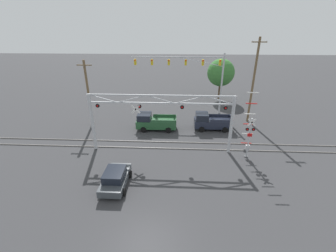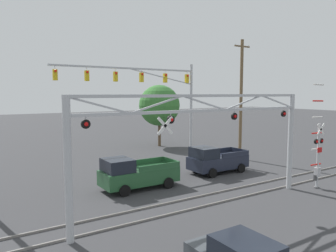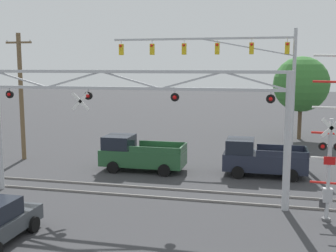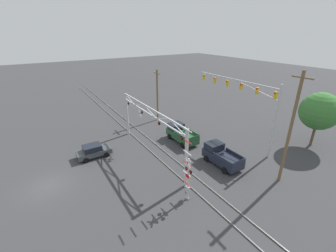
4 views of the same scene
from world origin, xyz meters
name	(u,v)px [view 2 (image 2 of 4)]	position (x,y,z in m)	size (l,w,h in m)	color
rail_track_near	(200,207)	(0.00, 11.42, 0.05)	(80.00, 0.08, 0.10)	gray
rail_track_far	(184,200)	(0.00, 12.86, 0.05)	(80.00, 0.08, 0.10)	gray
crossing_gantry	(204,135)	(-0.01, 11.14, 3.90)	(14.16, 0.32, 5.96)	#B7BABF
crossing_signal_mast	(318,154)	(8.43, 10.22, 2.22)	(1.23, 0.35, 6.59)	#B7BABF
traffic_signal_span	(158,91)	(4.14, 22.53, 6.22)	(12.78, 0.39, 8.61)	#B7BABF
pickup_truck_lead	(136,174)	(-1.25, 16.34, 0.97)	(4.90, 2.28, 2.05)	#23512D
pickup_truck_following	(216,160)	(5.77, 16.80, 0.97)	(4.58, 2.28, 2.05)	#1E2333
utility_pole_right	(241,99)	(11.10, 19.55, 5.52)	(1.80, 0.28, 10.75)	brown
background_tree_beyond_span	(159,105)	(8.76, 29.84, 4.63)	(4.61, 4.61, 6.94)	brown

